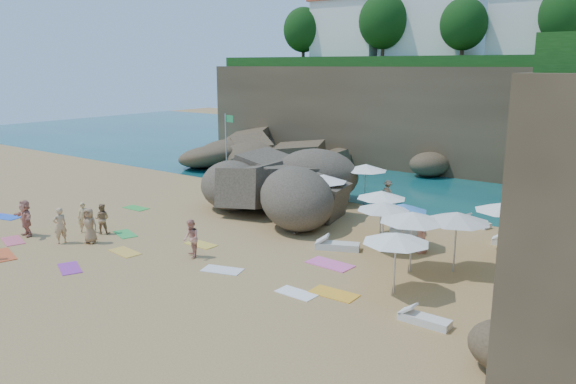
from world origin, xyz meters
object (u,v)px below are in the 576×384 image
Objects in this scene: flag_pole at (227,135)px; person_stand_0 at (84,218)px; parasol_2 at (542,205)px; person_stand_6 at (60,225)px; rock_outcrop at (280,208)px; person_stand_2 at (388,192)px; parasol_1 at (323,178)px; lounger_0 at (300,197)px; person_stand_4 at (422,234)px; person_stand_5 at (302,177)px; person_stand_1 at (102,219)px; parasol_0 at (366,167)px; person_stand_3 at (294,219)px.

person_stand_0 is (4.95, -15.81, -2.14)m from flag_pole.
parasol_2 is 1.28× the size of person_stand_6.
rock_outcrop is 6.50m from person_stand_2.
parasol_1 is at bearing -168.36° from parasol_2.
rock_outcrop is 2.40m from lounger_0.
parasol_2 is 22.25m from person_stand_6.
parasol_1 is 7.06m from person_stand_4.
person_stand_5 reaches higher than person_stand_2.
lounger_0 is 1.27× the size of person_stand_1.
lounger_0 is (-3.71, -1.53, -2.06)m from parasol_0.
person_stand_3 is 0.89× the size of person_stand_4.
person_stand_3 is (3.64, -3.53, 0.75)m from rock_outcrop.
person_stand_1 is (-7.37, -13.14, -1.45)m from parasol_0.
person_stand_4 is at bearing 130.92° from person_stand_6.
rock_outcrop is at bearing 41.42° from person_stand_3.
person_stand_0 is at bearing -7.59° from person_stand_1.
flag_pole is at bearing 58.78° from person_stand_0.
person_stand_2 is (14.37, -1.61, -2.17)m from flag_pole.
person_stand_2 is (1.17, 0.62, -1.48)m from parasol_0.
person_stand_5 is 1.10× the size of person_stand_6.
person_stand_6 is at bearing -121.57° from person_stand_5.
parasol_0 is at bearing -9.58° from flag_pole.
rock_outcrop is 5.35× the size of person_stand_1.
parasol_0 is 1.52× the size of person_stand_4.
rock_outcrop reaches higher than person_stand_3.
person_stand_6 is at bearing -118.26° from lounger_0.
parasol_0 reaches higher than person_stand_3.
person_stand_2 is at bearing 159.57° from person_stand_6.
person_stand_3 reaches higher than lounger_0.
person_stand_1 is 14.03m from person_stand_5.
parasol_1 is 1.33× the size of lounger_0.
person_stand_5 reaches higher than lounger_0.
flag_pole is 1.79× the size of parasol_0.
parasol_0 is 17.09m from person_stand_6.
person_stand_6 is at bearing -102.26° from person_stand_4.
flag_pole reaches higher than parasol_2.
rock_outcrop is 11.90m from flag_pole.
person_stand_2 is 6.29m from person_stand_5.
person_stand_5 is (2.25, 13.85, 0.18)m from person_stand_1.
person_stand_3 is 6.29m from person_stand_4.
person_stand_4 is at bearing -44.85° from parasol_0.
rock_outcrop is 12.10m from person_stand_6.
person_stand_3 is (8.45, 6.14, -0.03)m from person_stand_0.
parasol_0 is at bearing 168.45° from parasol_2.
person_stand_2 is (9.42, 14.20, -0.04)m from person_stand_0.
parasol_2 is 15.72m from person_stand_5.
parasol_1 reaches higher than lounger_0.
parasol_2 is at bearing -16.91° from person_stand_0.
person_stand_6 is (-0.25, -2.09, 0.10)m from person_stand_1.
lounger_0 is 1.31× the size of person_stand_2.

